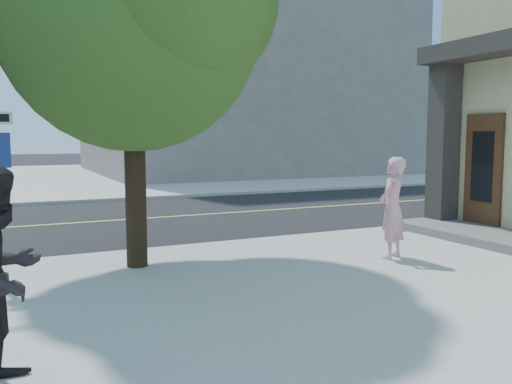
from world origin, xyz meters
TOP-DOWN VIEW (x-y plane):
  - ground at (0.00, 0.00)m, footprint 140.00×140.00m
  - road_ew at (0.00, 4.50)m, footprint 140.00×9.00m
  - sidewalk_ne at (13.50, 21.50)m, footprint 29.00×25.00m
  - filler_ne at (14.00, 22.00)m, footprint 18.00×16.00m
  - man_on_phone at (6.29, -2.76)m, footprint 0.79×0.69m

SIDE VIEW (x-z plane):
  - ground at x=0.00m, z-range 0.00..0.00m
  - road_ew at x=0.00m, z-range 0.00..0.01m
  - sidewalk_ne at x=13.50m, z-range 0.00..0.12m
  - man_on_phone at x=6.29m, z-range 0.12..1.94m
  - filler_ne at x=14.00m, z-range 0.12..14.12m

